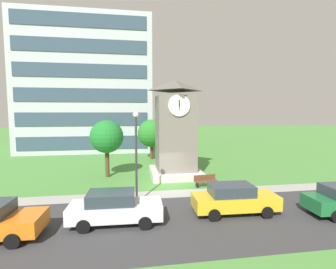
{
  "coord_description": "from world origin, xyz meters",
  "views": [
    {
      "loc": [
        -2.97,
        -18.36,
        5.77
      ],
      "look_at": [
        0.51,
        4.18,
        3.67
      ],
      "focal_mm": 26.35,
      "sensor_mm": 36.0,
      "label": 1
    }
  ],
  "objects_px": {
    "parked_car_white": "(115,207)",
    "parked_car_yellow": "(234,199)",
    "park_bench": "(205,181)",
    "tree_near_tower": "(152,133)",
    "tree_streetside": "(107,137)",
    "street_lamp": "(136,147)",
    "clock_tower": "(175,135)"
  },
  "relations": [
    {
      "from": "parked_car_white",
      "to": "parked_car_yellow",
      "type": "distance_m",
      "value": 6.62
    },
    {
      "from": "park_bench",
      "to": "tree_near_tower",
      "type": "height_order",
      "value": "tree_near_tower"
    },
    {
      "from": "tree_streetside",
      "to": "parked_car_yellow",
      "type": "distance_m",
      "value": 12.43
    },
    {
      "from": "street_lamp",
      "to": "tree_streetside",
      "type": "distance_m",
      "value": 7.21
    },
    {
      "from": "tree_streetside",
      "to": "parked_car_yellow",
      "type": "relative_size",
      "value": 1.05
    },
    {
      "from": "tree_near_tower",
      "to": "parked_car_yellow",
      "type": "bearing_deg",
      "value": -79.27
    },
    {
      "from": "clock_tower",
      "to": "tree_streetside",
      "type": "bearing_deg",
      "value": 174.57
    },
    {
      "from": "clock_tower",
      "to": "street_lamp",
      "type": "distance_m",
      "value": 7.21
    },
    {
      "from": "tree_near_tower",
      "to": "street_lamp",
      "type": "bearing_deg",
      "value": -98.7
    },
    {
      "from": "tree_near_tower",
      "to": "parked_car_yellow",
      "type": "xyz_separation_m",
      "value": [
        3.21,
        -16.94,
        -2.3
      ]
    },
    {
      "from": "street_lamp",
      "to": "parked_car_white",
      "type": "relative_size",
      "value": 1.21
    },
    {
      "from": "park_bench",
      "to": "parked_car_yellow",
      "type": "xyz_separation_m",
      "value": [
        0.06,
        -5.17,
        0.4
      ]
    },
    {
      "from": "parked_car_yellow",
      "to": "clock_tower",
      "type": "bearing_deg",
      "value": 101.61
    },
    {
      "from": "clock_tower",
      "to": "tree_near_tower",
      "type": "height_order",
      "value": "clock_tower"
    },
    {
      "from": "street_lamp",
      "to": "park_bench",
      "type": "bearing_deg",
      "value": 26.67
    },
    {
      "from": "clock_tower",
      "to": "tree_near_tower",
      "type": "relative_size",
      "value": 1.76
    },
    {
      "from": "parked_car_yellow",
      "to": "street_lamp",
      "type": "bearing_deg",
      "value": 155.53
    },
    {
      "from": "tree_near_tower",
      "to": "parked_car_white",
      "type": "height_order",
      "value": "tree_near_tower"
    },
    {
      "from": "clock_tower",
      "to": "tree_streetside",
      "type": "relative_size",
      "value": 1.69
    },
    {
      "from": "park_bench",
      "to": "tree_near_tower",
      "type": "distance_m",
      "value": 12.49
    },
    {
      "from": "park_bench",
      "to": "street_lamp",
      "type": "xyz_separation_m",
      "value": [
        -5.37,
        -2.7,
        3.13
      ]
    },
    {
      "from": "clock_tower",
      "to": "parked_car_white",
      "type": "height_order",
      "value": "clock_tower"
    },
    {
      "from": "street_lamp",
      "to": "parked_car_yellow",
      "type": "distance_m",
      "value": 6.55
    },
    {
      "from": "tree_streetside",
      "to": "parked_car_white",
      "type": "relative_size",
      "value": 1.06
    },
    {
      "from": "parked_car_white",
      "to": "park_bench",
      "type": "bearing_deg",
      "value": 39.71
    },
    {
      "from": "clock_tower",
      "to": "street_lamp",
      "type": "xyz_separation_m",
      "value": [
        -3.64,
        -6.22,
        -0.16
      ]
    },
    {
      "from": "street_lamp",
      "to": "parked_car_white",
      "type": "height_order",
      "value": "street_lamp"
    },
    {
      "from": "tree_near_tower",
      "to": "park_bench",
      "type": "bearing_deg",
      "value": -75.0
    },
    {
      "from": "tree_near_tower",
      "to": "clock_tower",
      "type": "bearing_deg",
      "value": -80.21
    },
    {
      "from": "park_bench",
      "to": "parked_car_white",
      "type": "distance_m",
      "value": 8.53
    },
    {
      "from": "street_lamp",
      "to": "tree_streetside",
      "type": "bearing_deg",
      "value": 109.48
    },
    {
      "from": "clock_tower",
      "to": "park_bench",
      "type": "bearing_deg",
      "value": -63.84
    }
  ]
}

